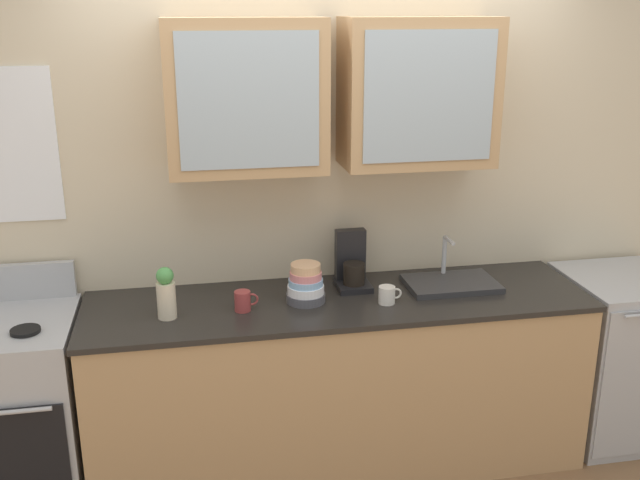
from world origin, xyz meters
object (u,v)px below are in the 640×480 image
object	(u,v)px
vase	(166,293)
cup_near_sink	(387,295)
dishwasher	(617,356)
bowl_stack	(306,285)
coffee_maker	(352,266)
cup_near_bowls	(243,301)
sink_faucet	(451,282)
stove_range	(8,412)

from	to	relation	value
vase	cup_near_sink	world-z (taller)	vase
dishwasher	cup_near_sink	bearing A→B (deg)	-176.11
bowl_stack	coffee_maker	bearing A→B (deg)	30.38
cup_near_bowls	coffee_maker	xyz separation A→B (m)	(0.58, 0.22, 0.06)
sink_faucet	bowl_stack	size ratio (longest dim) A/B	2.38
sink_faucet	dishwasher	size ratio (longest dim) A/B	0.50
vase	coffee_maker	size ratio (longest dim) A/B	0.85
sink_faucet	cup_near_bowls	xyz separation A→B (m)	(-1.08, -0.11, 0.03)
bowl_stack	cup_near_bowls	world-z (taller)	bowl_stack
dishwasher	vase	bearing A→B (deg)	-178.41
vase	dishwasher	distance (m)	2.47
cup_near_sink	dishwasher	world-z (taller)	cup_near_sink
bowl_stack	cup_near_sink	world-z (taller)	bowl_stack
dishwasher	bowl_stack	bearing A→B (deg)	179.74
stove_range	cup_near_sink	size ratio (longest dim) A/B	9.55
sink_faucet	cup_near_sink	bearing A→B (deg)	-158.04
cup_near_sink	cup_near_bowls	bearing A→B (deg)	176.62
vase	cup_near_bowls	distance (m)	0.36
dishwasher	stove_range	bearing A→B (deg)	179.92
stove_range	cup_near_sink	bearing A→B (deg)	-3.03
cup_near_sink	dishwasher	distance (m)	1.44
cup_near_bowls	coffee_maker	distance (m)	0.62
cup_near_sink	vase	bearing A→B (deg)	178.62
coffee_maker	cup_near_bowls	bearing A→B (deg)	-159.53
stove_range	coffee_maker	bearing A→B (deg)	5.39
cup_near_sink	cup_near_bowls	distance (m)	0.69
coffee_maker	sink_faucet	bearing A→B (deg)	-11.46
sink_faucet	coffee_maker	size ratio (longest dim) A/B	1.59
stove_range	bowl_stack	bearing A→B (deg)	0.14
cup_near_bowls	dishwasher	size ratio (longest dim) A/B	0.12
bowl_stack	cup_near_bowls	size ratio (longest dim) A/B	1.70
dishwasher	coffee_maker	distance (m)	1.58
stove_range	sink_faucet	size ratio (longest dim) A/B	2.38
vase	cup_near_sink	distance (m)	1.05
sink_faucet	cup_near_bowls	distance (m)	1.08
dishwasher	coffee_maker	xyz separation A→B (m)	(-1.47, 0.16, 0.57)
vase	sink_faucet	bearing A→B (deg)	5.18
vase	dishwasher	xyz separation A→B (m)	(2.40, 0.07, -0.58)
vase	dishwasher	bearing A→B (deg)	1.59
bowl_stack	coffee_maker	xyz separation A→B (m)	(0.27, 0.16, 0.02)
stove_range	cup_near_bowls	bearing A→B (deg)	-2.81
stove_range	dishwasher	xyz separation A→B (m)	(3.17, -0.00, -0.01)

